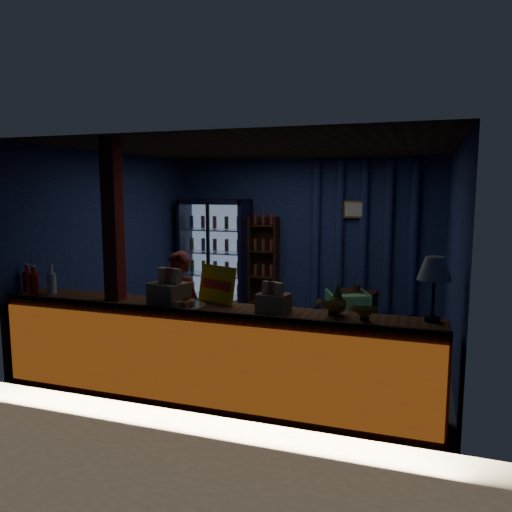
% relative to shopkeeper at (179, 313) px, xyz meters
% --- Properties ---
extents(ground, '(4.60, 4.60, 0.00)m').
position_rel_shopkeeper_xyz_m(ground, '(0.62, 1.33, -0.70)').
color(ground, '#515154').
rests_on(ground, ground).
extents(room_walls, '(4.60, 4.60, 4.60)m').
position_rel_shopkeeper_xyz_m(room_walls, '(0.62, 1.33, 0.87)').
color(room_walls, navy).
rests_on(room_walls, ground).
extents(counter, '(4.40, 0.57, 0.99)m').
position_rel_shopkeeper_xyz_m(counter, '(0.62, -0.58, -0.23)').
color(counter, brown).
rests_on(counter, ground).
extents(support_post, '(0.16, 0.16, 2.60)m').
position_rel_shopkeeper_xyz_m(support_post, '(-0.43, -0.57, 0.60)').
color(support_post, maroon).
rests_on(support_post, ground).
extents(beverage_cooler, '(1.20, 0.62, 1.90)m').
position_rel_shopkeeper_xyz_m(beverage_cooler, '(-0.93, 3.25, 0.23)').
color(beverage_cooler, black).
rests_on(beverage_cooler, ground).
extents(bottle_shelf, '(0.50, 0.28, 1.60)m').
position_rel_shopkeeper_xyz_m(bottle_shelf, '(-0.08, 3.39, 0.09)').
color(bottle_shelf, '#371F11').
rests_on(bottle_shelf, ground).
extents(curtain_folds, '(1.74, 0.14, 2.50)m').
position_rel_shopkeeper_xyz_m(curtain_folds, '(1.62, 3.47, 0.60)').
color(curtain_folds, navy).
rests_on(curtain_folds, room_walls).
extents(framed_picture, '(0.36, 0.04, 0.28)m').
position_rel_shopkeeper_xyz_m(framed_picture, '(1.47, 3.43, 1.05)').
color(framed_picture, '#C88832').
rests_on(framed_picture, room_walls).
extents(shopkeeper, '(0.57, 0.44, 1.40)m').
position_rel_shopkeeper_xyz_m(shopkeeper, '(0.00, 0.00, 0.00)').
color(shopkeeper, maroon).
rests_on(shopkeeper, ground).
extents(green_chair, '(0.77, 0.78, 0.55)m').
position_rel_shopkeeper_xyz_m(green_chair, '(1.51, 2.59, -0.43)').
color(green_chair, '#60C072').
rests_on(green_chair, ground).
extents(side_table, '(0.63, 0.50, 0.63)m').
position_rel_shopkeeper_xyz_m(side_table, '(1.63, 2.73, -0.44)').
color(side_table, '#371F11').
rests_on(side_table, ground).
extents(yellow_sign, '(0.47, 0.27, 0.38)m').
position_rel_shopkeeper_xyz_m(yellow_sign, '(0.62, -0.35, 0.44)').
color(yellow_sign, yellow).
rests_on(yellow_sign, counter).
extents(soda_bottles, '(0.43, 0.18, 0.32)m').
position_rel_shopkeeper_xyz_m(soda_bottles, '(-1.43, -0.57, 0.38)').
color(soda_bottles, red).
rests_on(soda_bottles, counter).
extents(snack_box_left, '(0.41, 0.37, 0.37)m').
position_rel_shopkeeper_xyz_m(snack_box_left, '(0.21, -0.61, 0.38)').
color(snack_box_left, tan).
rests_on(snack_box_left, counter).
extents(snack_box_centre, '(0.31, 0.27, 0.29)m').
position_rel_shopkeeper_xyz_m(snack_box_centre, '(1.27, -0.57, 0.35)').
color(snack_box_centre, tan).
rests_on(snack_box_centre, counter).
extents(pastry_tray, '(0.45, 0.45, 0.07)m').
position_rel_shopkeeper_xyz_m(pastry_tray, '(0.38, -0.64, 0.27)').
color(pastry_tray, silver).
rests_on(pastry_tray, counter).
extents(banana_bunches, '(0.57, 0.32, 0.19)m').
position_rel_shopkeeper_xyz_m(banana_bunches, '(1.96, -0.58, 0.34)').
color(banana_bunches, gold).
rests_on(banana_bunches, counter).
extents(table_lamp, '(0.29, 0.29, 0.57)m').
position_rel_shopkeeper_xyz_m(table_lamp, '(2.67, -0.43, 0.69)').
color(table_lamp, black).
rests_on(table_lamp, counter).
extents(pineapple, '(0.17, 0.17, 0.28)m').
position_rel_shopkeeper_xyz_m(pineapple, '(1.85, -0.44, 0.37)').
color(pineapple, olive).
rests_on(pineapple, counter).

